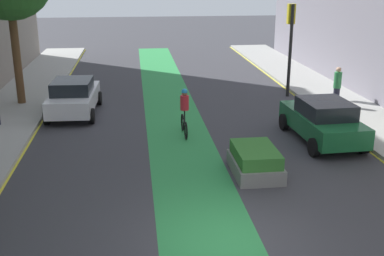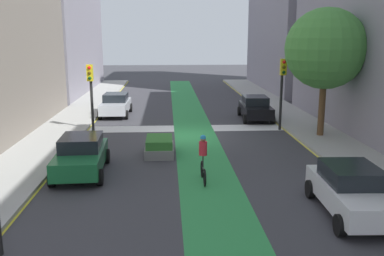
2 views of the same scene
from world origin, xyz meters
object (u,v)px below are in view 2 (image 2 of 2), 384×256
car_black_left_near (255,108)px  cyclist_in_lane (203,157)px  traffic_signal_near_right (91,85)px  car_silver_right_near (116,104)px  car_green_right_far (81,155)px  street_tree_near (326,49)px  traffic_signal_near_left (282,81)px  median_planter (159,147)px  car_white_left_far (352,190)px

car_black_left_near → cyclist_in_lane: bearing=69.5°
traffic_signal_near_right → car_silver_right_near: 5.66m
car_green_right_far → car_silver_right_near: bearing=-89.5°
car_green_right_far → cyclist_in_lane: bearing=166.3°
car_green_right_far → street_tree_near: bearing=-154.8°
traffic_signal_near_left → cyclist_in_lane: traffic_signal_near_left is taller
car_silver_right_near → street_tree_near: 14.96m
traffic_signal_near_left → median_planter: size_ratio=2.02×
traffic_signal_near_right → car_black_left_near: (-10.47, -3.22, -2.00)m
traffic_signal_near_right → median_planter: bearing=127.3°
traffic_signal_near_left → car_green_right_far: (10.41, 7.71, -2.21)m
traffic_signal_near_right → traffic_signal_near_left: traffic_signal_near_left is taller
traffic_signal_near_right → street_tree_near: bearing=170.1°
street_tree_near → car_black_left_near: bearing=-65.0°
car_white_left_far → car_green_right_far: (9.43, -4.67, 0.00)m
car_silver_right_near → traffic_signal_near_right: bearing=81.6°
traffic_signal_near_right → car_black_left_near: traffic_signal_near_right is taller
car_white_left_far → median_planter: size_ratio=2.00×
car_white_left_far → cyclist_in_lane: size_ratio=2.30×
median_planter → traffic_signal_near_left: bearing=-145.1°
traffic_signal_near_left → car_silver_right_near: bearing=-27.7°
cyclist_in_lane → car_white_left_far: bearing=142.3°
car_green_right_far → cyclist_in_lane: size_ratio=2.30×
car_white_left_far → street_tree_near: street_tree_near is taller
traffic_signal_near_left → cyclist_in_lane: (5.46, 8.92, -2.04)m
traffic_signal_near_right → car_white_left_far: (-10.32, 12.65, -2.00)m
street_tree_near → traffic_signal_near_left: bearing=-48.8°
traffic_signal_near_left → cyclist_in_lane: bearing=58.5°
car_black_left_near → car_silver_right_near: same height
car_white_left_far → median_planter: 9.65m
car_black_left_near → street_tree_near: size_ratio=0.61×
car_silver_right_near → median_planter: bearing=107.3°
car_silver_right_near → cyclist_in_lane: size_ratio=2.28×
car_white_left_far → car_silver_right_near: same height
car_black_left_near → car_white_left_far: 15.87m
car_white_left_far → median_planter: bearing=-49.5°
car_black_left_near → car_white_left_far: bearing=89.4°
car_black_left_near → cyclist_in_lane: size_ratio=2.30×
car_green_right_far → median_planter: (-3.18, -2.66, -0.40)m
traffic_signal_near_left → car_white_left_far: bearing=85.5°
car_green_right_far → car_silver_right_near: (0.11, -13.22, 0.00)m
traffic_signal_near_left → street_tree_near: size_ratio=0.62×
car_silver_right_near → cyclist_in_lane: (-5.06, 14.43, 0.17)m
traffic_signal_near_right → car_green_right_far: size_ratio=0.93×
traffic_signal_near_left → median_planter: 9.20m
car_silver_right_near → cyclist_in_lane: 15.30m
car_silver_right_near → median_planter: (-3.28, 10.56, -0.40)m
cyclist_in_lane → median_planter: cyclist_in_lane is taller
traffic_signal_near_left → median_planter: (7.24, 5.04, -2.61)m
car_silver_right_near → street_tree_near: (-12.27, 7.51, 4.12)m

